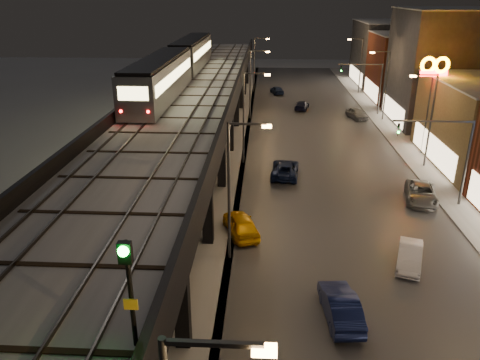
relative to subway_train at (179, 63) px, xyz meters
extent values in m
cube|color=#46474D|center=(16.00, -5.32, -8.44)|extent=(17.00, 120.00, 0.06)
cube|color=#9FA1A8|center=(26.00, -5.32, -8.40)|extent=(4.00, 120.00, 0.14)
cube|color=#9FA1A8|center=(2.50, -5.32, -8.44)|extent=(11.00, 120.00, 0.06)
cube|color=black|center=(2.50, -8.32, -2.67)|extent=(9.00, 100.00, 1.00)
cube|color=black|center=(-1.20, -35.32, -5.82)|extent=(0.70, 0.70, 5.30)
cube|color=black|center=(6.20, -35.32, -5.82)|extent=(0.70, 0.70, 5.30)
cube|color=black|center=(2.50, -35.32, -3.32)|extent=(8.00, 0.60, 0.50)
cube|color=black|center=(-1.20, -25.32, -5.82)|extent=(0.70, 0.70, 5.30)
cube|color=black|center=(6.20, -25.32, -5.82)|extent=(0.70, 0.70, 5.30)
cube|color=black|center=(2.50, -25.32, -3.32)|extent=(8.00, 0.60, 0.50)
cube|color=black|center=(-1.20, -15.32, -5.82)|extent=(0.70, 0.70, 5.30)
cube|color=black|center=(6.20, -15.32, -5.82)|extent=(0.70, 0.70, 5.30)
cube|color=black|center=(2.50, -15.32, -3.32)|extent=(8.00, 0.60, 0.50)
cube|color=black|center=(-1.20, -5.32, -5.82)|extent=(0.70, 0.70, 5.30)
cube|color=black|center=(6.20, -5.32, -5.82)|extent=(0.70, 0.70, 5.30)
cube|color=black|center=(2.50, -5.32, -3.32)|extent=(8.00, 0.60, 0.50)
cube|color=black|center=(-1.20, 4.68, -5.82)|extent=(0.70, 0.70, 5.30)
cube|color=black|center=(6.20, 4.68, -5.82)|extent=(0.70, 0.70, 5.30)
cube|color=black|center=(2.50, 4.68, -3.32)|extent=(8.00, 0.60, 0.50)
cube|color=black|center=(-1.20, 14.68, -5.82)|extent=(0.70, 0.70, 5.30)
cube|color=black|center=(6.20, 14.68, -5.82)|extent=(0.70, 0.70, 5.30)
cube|color=black|center=(2.50, 14.68, -3.32)|extent=(8.00, 0.60, 0.50)
cube|color=black|center=(-1.20, 24.68, -5.82)|extent=(0.70, 0.70, 5.30)
cube|color=black|center=(6.20, 24.68, -5.82)|extent=(0.70, 0.70, 5.30)
cube|color=black|center=(2.50, 24.68, -3.32)|extent=(8.00, 0.60, 0.50)
cube|color=black|center=(-1.20, 34.68, -5.82)|extent=(0.70, 0.70, 5.30)
cube|color=black|center=(6.20, 34.68, -5.82)|extent=(0.70, 0.70, 5.30)
cube|color=black|center=(2.50, 34.68, -3.32)|extent=(8.00, 0.60, 0.50)
cube|color=#B2B7C1|center=(2.50, -8.32, -2.09)|extent=(8.40, 100.00, 0.16)
cube|color=#332D28|center=(-0.72, -8.32, -1.93)|extent=(0.08, 98.00, 0.16)
cube|color=#332D28|center=(0.72, -8.32, -1.93)|extent=(0.08, 98.00, 0.16)
cube|color=#332D28|center=(3.78, -8.32, -1.93)|extent=(0.08, 98.00, 0.16)
cube|color=#332D28|center=(5.22, -8.32, -1.93)|extent=(0.08, 98.00, 0.16)
cube|color=black|center=(2.50, -38.32, -1.98)|extent=(7.80, 0.24, 0.06)
cube|color=black|center=(2.50, -22.32, -1.98)|extent=(7.80, 0.24, 0.06)
cube|color=black|center=(2.50, -6.32, -1.98)|extent=(7.80, 0.24, 0.06)
cube|color=black|center=(2.50, 9.68, -1.98)|extent=(7.80, 0.24, 0.06)
cube|color=black|center=(2.50, 25.68, -1.98)|extent=(7.80, 0.24, 0.06)
cube|color=black|center=(6.85, -8.32, -1.62)|extent=(0.30, 100.00, 1.10)
cube|color=black|center=(-1.85, -8.32, -1.62)|extent=(0.30, 100.00, 1.10)
cube|color=beige|center=(26.45, -8.32, -6.87)|extent=(0.10, 12.00, 2.40)
cube|color=#33323C|center=(32.50, 7.68, -1.47)|extent=(12.00, 13.00, 14.00)
cube|color=beige|center=(26.45, 7.68, -6.87)|extent=(0.10, 10.40, 2.40)
cube|color=#B2B7C1|center=(32.50, 7.68, 5.61)|extent=(12.20, 13.20, 0.16)
cube|color=maroon|center=(32.50, 21.68, -3.47)|extent=(12.00, 12.00, 10.00)
cube|color=beige|center=(26.45, 21.68, -6.87)|extent=(0.10, 9.60, 2.40)
cube|color=#B2B7C1|center=(32.50, 21.68, 1.61)|extent=(12.20, 12.20, 0.16)
cube|color=#323235|center=(32.50, 35.68, -2.97)|extent=(12.00, 16.00, 11.00)
cube|color=beige|center=(26.45, 35.68, -6.87)|extent=(0.10, 12.80, 2.40)
cube|color=#B2B7C1|center=(32.50, 35.68, 2.61)|extent=(12.20, 16.20, 0.16)
cube|color=#38383A|center=(8.90, -45.32, 0.43)|extent=(2.20, 0.12, 0.12)
cube|color=#F3A553|center=(10.00, -45.32, 0.31)|extent=(0.55, 0.28, 0.18)
cylinder|color=#38383A|center=(7.80, -27.32, -3.97)|extent=(0.18, 0.18, 9.00)
cube|color=#38383A|center=(8.90, -27.32, 0.43)|extent=(2.20, 0.12, 0.12)
cube|color=#F3A553|center=(10.00, -27.32, 0.31)|extent=(0.55, 0.28, 0.18)
cylinder|color=#38383A|center=(7.80, -9.32, -3.97)|extent=(0.18, 0.18, 9.00)
cube|color=#38383A|center=(8.90, -9.32, 0.43)|extent=(2.20, 0.12, 0.12)
cube|color=#F3A553|center=(10.00, -9.32, 0.31)|extent=(0.55, 0.28, 0.18)
cylinder|color=#38383A|center=(25.50, -9.32, -3.97)|extent=(0.18, 0.18, 9.00)
cube|color=#38383A|center=(24.40, -9.32, 0.43)|extent=(2.20, 0.12, 0.12)
cube|color=#F3A553|center=(23.30, -9.32, 0.31)|extent=(0.55, 0.28, 0.18)
cylinder|color=#38383A|center=(7.80, 8.68, -3.97)|extent=(0.18, 0.18, 9.00)
cube|color=#38383A|center=(8.90, 8.68, 0.43)|extent=(2.20, 0.12, 0.12)
cube|color=#F3A553|center=(10.00, 8.68, 0.31)|extent=(0.55, 0.28, 0.18)
cylinder|color=#38383A|center=(25.50, 8.68, -3.97)|extent=(0.18, 0.18, 9.00)
cube|color=#38383A|center=(24.40, 8.68, 0.43)|extent=(2.20, 0.12, 0.12)
cube|color=#F3A553|center=(23.30, 8.68, 0.31)|extent=(0.55, 0.28, 0.18)
cylinder|color=#38383A|center=(7.80, 26.68, -3.97)|extent=(0.18, 0.18, 9.00)
cube|color=#38383A|center=(8.90, 26.68, 0.43)|extent=(2.20, 0.12, 0.12)
cube|color=#F3A553|center=(10.00, 26.68, 0.31)|extent=(0.55, 0.28, 0.18)
cylinder|color=#38383A|center=(25.50, 26.68, -3.97)|extent=(0.18, 0.18, 9.00)
cube|color=#38383A|center=(24.40, 26.68, 0.43)|extent=(2.20, 0.12, 0.12)
cube|color=#F3A553|center=(23.30, 26.68, 0.31)|extent=(0.55, 0.28, 0.18)
cylinder|color=#38383A|center=(25.50, -18.32, -4.97)|extent=(0.20, 0.20, 7.00)
cube|color=#38383A|center=(22.50, -18.32, -1.57)|extent=(6.00, 0.12, 0.12)
imported|color=black|center=(20.00, -18.32, -2.07)|extent=(0.20, 0.16, 1.00)
sphere|color=#0CFF26|center=(20.00, -18.47, -2.32)|extent=(0.18, 0.18, 0.18)
cylinder|color=#38383A|center=(25.50, 11.68, -4.97)|extent=(0.20, 0.20, 7.00)
cube|color=#38383A|center=(22.50, 11.68, -1.57)|extent=(6.00, 0.12, 0.12)
imported|color=black|center=(20.00, 11.68, -2.07)|extent=(0.20, 0.16, 1.00)
sphere|color=#0CFF26|center=(20.00, 11.53, -2.32)|extent=(0.18, 0.18, 0.18)
cube|color=gray|center=(0.00, -9.86, -0.12)|extent=(3.04, 18.32, 3.46)
cube|color=black|center=(0.00, -9.86, 1.74)|extent=(2.72, 17.80, 0.26)
cube|color=#FFEB96|center=(-1.53, -9.86, 0.35)|extent=(0.05, 16.75, 0.94)
cube|color=#FFEB96|center=(1.53, -9.86, 0.35)|extent=(0.05, 16.75, 0.94)
cube|color=gray|center=(0.00, 9.87, -0.12)|extent=(3.04, 18.32, 3.46)
cube|color=black|center=(0.00, 9.87, 1.74)|extent=(2.72, 17.80, 0.26)
cube|color=#FFEB96|center=(-1.53, 9.87, 0.35)|extent=(0.05, 16.75, 0.94)
cube|color=#FFEB96|center=(1.53, 9.87, 0.35)|extent=(0.05, 16.75, 0.94)
cube|color=#FFEB96|center=(0.00, -19.03, 0.41)|extent=(2.30, 0.05, 1.05)
sphere|color=#FF0C0C|center=(-1.05, -19.05, -0.96)|extent=(0.21, 0.21, 0.21)
sphere|color=#FF0C0C|center=(1.05, -19.05, -0.96)|extent=(0.21, 0.21, 0.21)
cylinder|color=black|center=(6.40, -42.89, -0.18)|extent=(0.13, 0.13, 3.34)
cube|color=black|center=(6.40, -43.01, 1.22)|extent=(0.36, 0.20, 0.61)
sphere|color=#0CFF26|center=(6.40, -43.13, 1.33)|extent=(0.29, 0.29, 0.29)
cube|color=yellow|center=(6.40, -42.99, -0.40)|extent=(0.39, 0.04, 0.33)
imported|color=#F0AA09|center=(8.35, -24.11, -7.70)|extent=(3.16, 4.84, 1.53)
imported|color=#111A4E|center=(14.00, -32.96, -7.72)|extent=(1.99, 4.67, 1.50)
imported|color=#101B42|center=(11.81, -12.72, -7.75)|extent=(2.81, 5.31, 1.42)
imported|color=black|center=(15.14, 14.03, -7.85)|extent=(2.58, 4.49, 1.23)
imported|color=#172446|center=(11.71, 25.10, -7.79)|extent=(2.52, 4.22, 1.35)
imported|color=silver|center=(19.02, -27.61, -7.81)|extent=(2.55, 4.23, 1.32)
imported|color=gray|center=(22.65, -17.71, -7.77)|extent=(3.33, 5.39, 1.39)
imported|color=gray|center=(22.17, 9.04, -7.74)|extent=(2.84, 4.55, 1.45)
cylinder|color=#38383A|center=(26.50, -5.30, -4.41)|extent=(0.24, 0.24, 8.11)
cube|color=#FF0C0C|center=(26.50, -5.30, -0.05)|extent=(2.84, 0.25, 0.51)
torus|color=#FF9E00|center=(25.84, -5.30, 0.76)|extent=(1.67, 0.67, 1.64)
torus|color=#FF9E00|center=(27.16, -5.30, 0.76)|extent=(1.67, 0.67, 1.64)
camera|label=1|loc=(9.93, -53.23, 7.40)|focal=35.00mm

